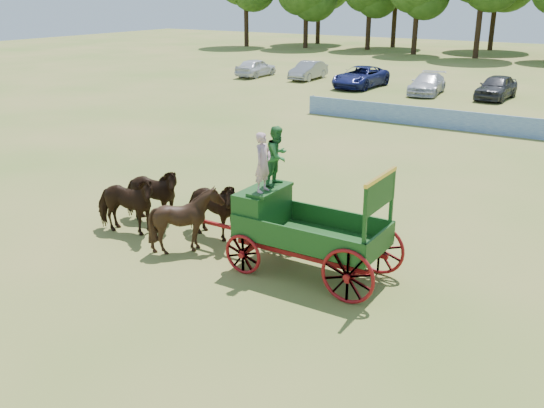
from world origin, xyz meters
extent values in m
plane|color=#9A7F45|center=(0.00, 0.00, 0.00)|extent=(160.00, 160.00, 0.00)
imported|color=black|center=(-9.37, -2.00, 0.93)|extent=(2.39, 1.50, 1.87)
imported|color=black|center=(-9.37, -0.90, 0.93)|extent=(2.37, 1.44, 1.87)
imported|color=black|center=(-6.97, -2.00, 0.94)|extent=(1.82, 1.64, 1.87)
imported|color=black|center=(-6.97, -0.90, 0.93)|extent=(2.26, 1.11, 1.87)
cube|color=maroon|center=(-4.77, -1.45, 0.60)|extent=(0.12, 2.00, 0.12)
cube|color=maroon|center=(-1.77, -1.45, 0.60)|extent=(0.12, 2.00, 0.12)
cube|color=maroon|center=(-3.27, -2.00, 0.72)|extent=(3.80, 0.10, 0.12)
cube|color=maroon|center=(-3.27, -0.90, 0.72)|extent=(3.80, 0.10, 0.12)
cube|color=maroon|center=(-5.67, -1.45, 0.75)|extent=(2.80, 0.09, 0.09)
cube|color=#194B19|center=(-3.27, -1.45, 1.00)|extent=(3.80, 1.80, 0.10)
cube|color=#194B19|center=(-3.27, -2.33, 1.30)|extent=(3.80, 0.06, 0.55)
cube|color=#194B19|center=(-3.27, -0.57, 1.30)|extent=(3.80, 0.06, 0.55)
cube|color=#194B19|center=(-1.39, -1.45, 1.30)|extent=(0.06, 1.80, 0.55)
cube|color=#194B19|center=(-4.77, -1.45, 1.55)|extent=(0.85, 1.70, 1.05)
cube|color=#194B19|center=(-4.52, -1.45, 2.12)|extent=(0.55, 1.50, 0.08)
cube|color=#194B19|center=(-5.15, -1.45, 1.35)|extent=(0.10, 1.60, 0.65)
cube|color=#194B19|center=(-4.97, -1.45, 1.05)|extent=(0.55, 1.60, 0.06)
cube|color=#194B19|center=(-1.47, -2.25, 1.95)|extent=(0.08, 0.08, 1.80)
cube|color=#194B19|center=(-1.47, -0.65, 1.95)|extent=(0.08, 0.08, 1.80)
cube|color=#194B19|center=(-1.47, -1.45, 2.55)|extent=(0.07, 1.75, 0.75)
cube|color=gold|center=(-1.47, -1.45, 2.95)|extent=(0.08, 1.80, 0.09)
cube|color=gold|center=(-1.51, -1.45, 2.55)|extent=(0.02, 1.30, 0.12)
torus|color=maroon|center=(-4.77, -2.40, 0.55)|extent=(1.09, 0.09, 1.09)
torus|color=maroon|center=(-4.77, -0.50, 0.55)|extent=(1.09, 0.09, 1.09)
torus|color=maroon|center=(-1.77, -2.40, 0.70)|extent=(1.39, 0.09, 1.39)
torus|color=maroon|center=(-1.77, -0.50, 0.70)|extent=(1.39, 0.09, 1.39)
imported|color=#C899A3|center=(-4.52, -1.80, 2.93)|extent=(0.37, 0.56, 1.54)
imported|color=#2A7031|center=(-4.52, -1.10, 2.95)|extent=(0.60, 0.77, 1.58)
cube|color=#1C469A|center=(-1.00, 18.00, 0.53)|extent=(26.00, 0.08, 1.05)
imported|color=silver|center=(-26.00, 30.12, 0.77)|extent=(1.94, 4.58, 1.55)
imported|color=gray|center=(-21.27, 30.94, 0.74)|extent=(1.73, 4.56, 1.49)
imported|color=navy|center=(-15.72, 29.19, 0.80)|extent=(2.87, 5.83, 1.59)
imported|color=silver|center=(-10.36, 28.83, 0.72)|extent=(2.59, 5.18, 1.45)
imported|color=#333338|center=(-5.65, 29.27, 0.82)|extent=(2.21, 4.89, 1.63)
cylinder|color=#382314|center=(-44.00, 54.93, 2.56)|extent=(0.60, 0.60, 5.12)
cylinder|color=#382314|center=(-36.04, 56.89, 2.20)|extent=(0.60, 0.60, 4.40)
cylinder|color=#382314|center=(-28.18, 58.88, 2.24)|extent=(0.60, 0.60, 4.47)
cylinder|color=#382314|center=(-21.16, 56.22, 2.27)|extent=(0.60, 0.60, 4.55)
cylinder|color=#382314|center=(-13.88, 55.66, 2.78)|extent=(0.60, 0.60, 5.56)
cylinder|color=#382314|center=(-38.00, 63.93, 2.75)|extent=(0.60, 0.60, 5.49)
cylinder|color=#382314|center=(-26.82, 64.02, 3.02)|extent=(0.60, 0.60, 6.05)
cylinder|color=#382314|center=(-14.87, 66.39, 2.83)|extent=(0.60, 0.60, 5.66)
camera|label=1|loc=(3.56, -14.22, 7.04)|focal=40.00mm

